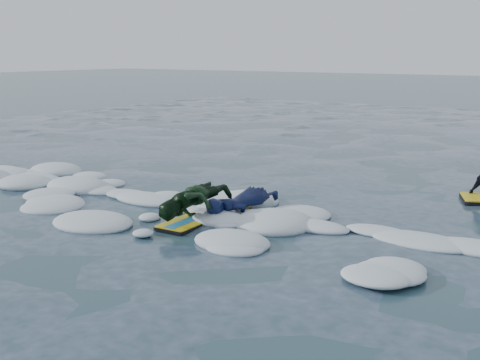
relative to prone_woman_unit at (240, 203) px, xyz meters
name	(u,v)px	position (x,y,z in m)	size (l,w,h in m)	color
ground	(190,242)	(0.17, -1.43, -0.19)	(120.00, 120.00, 0.00)	#1D3A46
foam_band	(235,223)	(0.17, -0.39, -0.19)	(12.00, 3.10, 0.30)	silver
prone_woman_unit	(240,203)	(0.00, 0.00, 0.00)	(0.92, 1.54, 0.37)	black
prone_child_unit	(195,204)	(-0.32, -0.69, 0.08)	(0.67, 1.36, 0.53)	black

